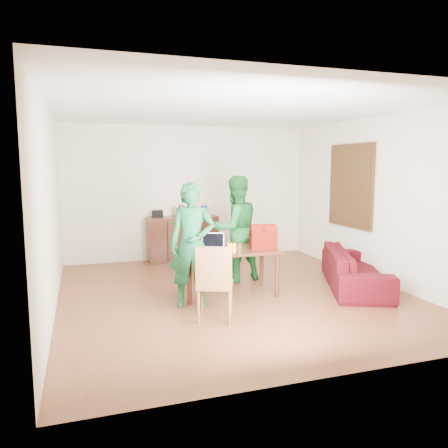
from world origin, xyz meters
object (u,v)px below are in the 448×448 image
object	(u,v)px
table	(228,254)
person_near	(192,245)
chair	(215,298)
red_bag	(263,239)
laptop	(212,247)
bottle	(239,248)
person_far	(235,229)
sofa	(355,268)

from	to	relation	value
table	person_near	distance (m)	0.79
chair	red_bag	size ratio (longest dim) A/B	2.49
person_near	laptop	xyz separation A→B (m)	(0.39, 0.37, -0.12)
chair	bottle	world-z (taller)	chair
laptop	bottle	xyz separation A→B (m)	(0.29, -0.36, 0.04)
table	red_bag	distance (m)	0.58
table	chair	xyz separation A→B (m)	(-0.51, -1.00, -0.32)
table	bottle	size ratio (longest dim) A/B	8.87
chair	person_near	world-z (taller)	person_near
chair	bottle	bearing A→B (deg)	70.43
person_near	red_bag	bearing A→B (deg)	31.26
chair	red_bag	world-z (taller)	red_bag
person_far	sofa	distance (m)	2.01
laptop	sofa	size ratio (longest dim) A/B	0.20
red_bag	sofa	world-z (taller)	red_bag
person_far	sofa	size ratio (longest dim) A/B	0.85
laptop	table	bearing A→B (deg)	23.78
laptop	person_far	bearing A→B (deg)	70.21
person_near	red_bag	world-z (taller)	person_near
person_near	red_bag	size ratio (longest dim) A/B	4.41
chair	sofa	size ratio (longest dim) A/B	0.47
laptop	red_bag	distance (m)	0.79
table	sofa	world-z (taller)	table
table	red_bag	world-z (taller)	red_bag
table	person_far	size ratio (longest dim) A/B	0.86
table	laptop	world-z (taller)	laptop
person_far	red_bag	size ratio (longest dim) A/B	4.54
bottle	red_bag	distance (m)	0.57
person_far	sofa	xyz separation A→B (m)	(1.66, -0.97, -0.57)
table	laptop	distance (m)	0.28
person_far	bottle	distance (m)	1.13
laptop	sofa	bearing A→B (deg)	14.66
laptop	bottle	bearing A→B (deg)	-29.95
bottle	chair	bearing A→B (deg)	-131.22
table	chair	size ratio (longest dim) A/B	1.57
red_bag	chair	bearing A→B (deg)	-126.92
person_near	table	bearing A→B (deg)	47.59
person_near	bottle	size ratio (longest dim) A/B	10.02
chair	sofa	distance (m)	2.65
table	person_near	xyz separation A→B (m)	(-0.65, -0.38, 0.25)
table	laptop	xyz separation A→B (m)	(-0.25, -0.01, 0.13)
bottle	red_bag	size ratio (longest dim) A/B	0.44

